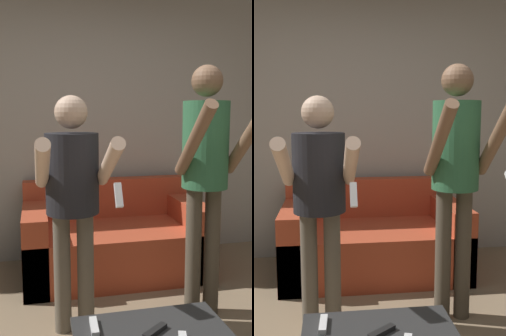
{
  "view_description": "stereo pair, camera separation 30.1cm",
  "coord_description": "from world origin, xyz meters",
  "views": [
    {
      "loc": [
        -0.56,
        -1.72,
        1.42
      ],
      "look_at": [
        0.12,
        1.19,
        1.01
      ],
      "focal_mm": 42.0,
      "sensor_mm": 36.0,
      "label": 1
    },
    {
      "loc": [
        -0.26,
        -1.77,
        1.42
      ],
      "look_at": [
        0.12,
        1.19,
        1.01
      ],
      "focal_mm": 42.0,
      "sensor_mm": 36.0,
      "label": 2
    }
  ],
  "objects": [
    {
      "name": "person_standing_right",
      "position": [
        0.58,
        0.73,
        1.09
      ],
      "size": [
        0.43,
        0.67,
        1.75
      ],
      "color": "brown",
      "rests_on": "ground_plane"
    },
    {
      "name": "person_standing_left",
      "position": [
        -0.33,
        0.73,
        0.96
      ],
      "size": [
        0.46,
        0.73,
        1.54
      ],
      "color": "#6B6051",
      "rests_on": "ground_plane"
    },
    {
      "name": "couch",
      "position": [
        0.12,
        1.66,
        0.28
      ],
      "size": [
        1.6,
        0.92,
        0.8
      ],
      "color": "#C64C2D",
      "rests_on": "ground_plane"
    },
    {
      "name": "remote_mid",
      "position": [
        -0.03,
        -0.07,
        0.41
      ],
      "size": [
        0.14,
        0.12,
        0.02
      ],
      "color": "black",
      "rests_on": "coffee_table"
    },
    {
      "name": "wall_back",
      "position": [
        0.0,
        2.15,
        1.35
      ],
      "size": [
        6.4,
        0.06,
        2.7
      ],
      "color": "#B7B2A8",
      "rests_on": "ground_plane"
    },
    {
      "name": "remote_far",
      "position": [
        -0.31,
        0.03,
        0.41
      ],
      "size": [
        0.04,
        0.15,
        0.02
      ],
      "color": "white",
      "rests_on": "coffee_table"
    }
  ]
}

